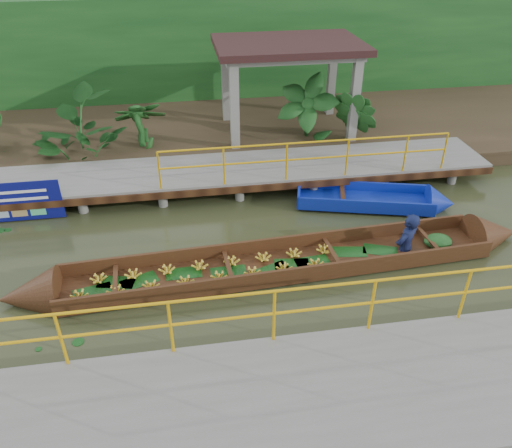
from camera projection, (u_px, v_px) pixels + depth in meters
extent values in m
plane|color=#292E17|center=(210.00, 264.00, 10.84)|extent=(80.00, 80.00, 0.00)
cube|color=#302518|center=(192.00, 127.00, 16.97)|extent=(30.00, 8.00, 0.45)
cube|color=slate|center=(199.00, 172.00, 13.49)|extent=(16.00, 2.00, 0.15)
cube|color=black|center=(202.00, 192.00, 12.69)|extent=(16.00, 0.12, 0.18)
cylinder|color=#EBAA0C|center=(309.00, 142.00, 12.49)|extent=(7.50, 0.05, 0.05)
cylinder|color=#EBAA0C|center=(308.00, 159.00, 12.73)|extent=(7.50, 0.05, 0.05)
cylinder|color=#EBAA0C|center=(307.00, 160.00, 12.75)|extent=(0.05, 0.05, 1.00)
cylinder|color=slate|center=(41.00, 208.00, 12.43)|extent=(0.24, 0.24, 0.55)
cylinder|color=slate|center=(53.00, 179.00, 13.77)|extent=(0.24, 0.24, 0.55)
cylinder|color=slate|center=(123.00, 201.00, 12.70)|extent=(0.24, 0.24, 0.55)
cylinder|color=slate|center=(127.00, 173.00, 14.03)|extent=(0.24, 0.24, 0.55)
cylinder|color=slate|center=(201.00, 195.00, 12.97)|extent=(0.24, 0.24, 0.55)
cylinder|color=slate|center=(198.00, 168.00, 14.30)|extent=(0.24, 0.24, 0.55)
cylinder|color=slate|center=(277.00, 189.00, 13.24)|extent=(0.24, 0.24, 0.55)
cylinder|color=slate|center=(266.00, 164.00, 14.57)|extent=(0.24, 0.24, 0.55)
cylinder|color=slate|center=(349.00, 184.00, 13.50)|extent=(0.24, 0.24, 0.55)
cylinder|color=slate|center=(332.00, 159.00, 14.84)|extent=(0.24, 0.24, 0.55)
cylinder|color=slate|center=(419.00, 178.00, 13.77)|extent=(0.24, 0.24, 0.55)
cylinder|color=slate|center=(396.00, 155.00, 15.11)|extent=(0.24, 0.24, 0.55)
cylinder|color=slate|center=(201.00, 195.00, 12.97)|extent=(0.24, 0.24, 0.55)
cube|color=slate|center=(301.00, 411.00, 7.31)|extent=(18.00, 2.40, 0.70)
cylinder|color=#EBAA0C|center=(288.00, 290.00, 7.54)|extent=(10.00, 0.05, 0.05)
cylinder|color=#EBAA0C|center=(287.00, 312.00, 7.78)|extent=(10.00, 0.05, 0.05)
cylinder|color=#EBAA0C|center=(287.00, 315.00, 7.81)|extent=(0.05, 0.05, 1.00)
cube|color=slate|center=(235.00, 110.00, 14.39)|extent=(0.25, 0.25, 2.80)
cube|color=slate|center=(354.00, 104.00, 14.87)|extent=(0.25, 0.25, 2.80)
cube|color=slate|center=(226.00, 86.00, 16.39)|extent=(0.25, 0.25, 2.80)
cube|color=slate|center=(331.00, 81.00, 16.87)|extent=(0.25, 0.25, 2.80)
cube|color=slate|center=(288.00, 52.00, 14.94)|extent=(4.00, 2.60, 0.12)
cube|color=black|center=(289.00, 45.00, 14.83)|extent=(4.40, 3.00, 0.20)
cube|color=#144118|center=(185.00, 56.00, 18.10)|extent=(30.00, 0.80, 4.00)
cube|color=#351C0E|center=(281.00, 266.00, 10.64)|extent=(9.19, 1.65, 0.07)
cube|color=#351C0E|center=(275.00, 245.00, 11.03)|extent=(9.13, 0.58, 0.39)
cube|color=#351C0E|center=(289.00, 277.00, 10.09)|extent=(9.13, 0.58, 0.39)
cone|color=#351C0E|center=(28.00, 296.00, 9.68)|extent=(1.20, 1.16, 1.10)
cone|color=#351C0E|center=(494.00, 235.00, 11.51)|extent=(1.20, 1.16, 1.10)
ellipsoid|color=#144118|center=(438.00, 241.00, 11.24)|extent=(0.67, 0.54, 0.30)
imported|color=#10163A|center=(411.00, 215.00, 10.67)|extent=(0.77, 0.71, 1.76)
cube|color=#0D2199|center=(364.00, 202.00, 12.90)|extent=(3.53, 1.87, 0.11)
cube|color=#0D2199|center=(363.00, 188.00, 13.26)|extent=(3.28, 0.95, 0.34)
cube|color=#0D2199|center=(366.00, 207.00, 12.41)|extent=(3.28, 0.95, 0.34)
cube|color=#0D2199|center=(299.00, 194.00, 12.98)|extent=(0.33, 1.00, 0.34)
cone|color=#0D2199|center=(441.00, 203.00, 12.70)|extent=(0.90, 1.09, 0.95)
cube|color=black|center=(343.00, 194.00, 12.86)|extent=(0.37, 1.01, 0.06)
imported|color=#144118|center=(70.00, 131.00, 14.14)|extent=(1.20, 1.20, 1.50)
imported|color=#144118|center=(142.00, 126.00, 14.41)|extent=(1.20, 1.20, 1.50)
imported|color=#144118|center=(310.00, 117.00, 15.08)|extent=(1.20, 1.20, 1.50)
imported|color=#144118|center=(357.00, 114.00, 15.28)|extent=(1.20, 1.20, 1.50)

